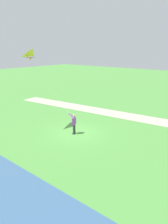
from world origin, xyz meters
name	(u,v)px	position (x,y,z in m)	size (l,w,h in m)	color
ground_plane	(76,133)	(0.00, 0.00, 0.00)	(120.00, 120.00, 0.00)	#4C8E3D
walkway_path	(134,117)	(-7.15, 2.00, 0.01)	(2.40, 32.00, 0.02)	#ADA393
person_kite_flyer	(74,122)	(0.26, 0.00, 1.05)	(0.49, 0.63, 1.83)	#232328
flying_kite	(33,55)	(1.53, -3.30, 6.56)	(1.93, 3.49, 5.26)	yellow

